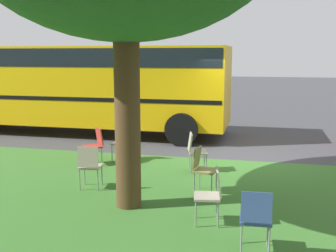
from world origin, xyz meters
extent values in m
plane|color=#424247|center=(0.00, 0.00, 0.00)|extent=(80.00, 80.00, 0.00)
cube|color=#3D752D|center=(0.00, 3.20, 0.00)|extent=(48.00, 6.00, 0.01)
cylinder|color=brown|center=(1.70, 3.84, 1.77)|extent=(0.44, 0.44, 3.54)
cube|color=olive|center=(0.49, 2.84, 0.44)|extent=(0.45, 0.47, 0.04)
cube|color=olive|center=(0.67, 2.81, 0.68)|extent=(0.14, 0.41, 0.40)
cylinder|color=gray|center=(0.35, 3.04, 0.21)|extent=(0.02, 0.02, 0.42)
cylinder|color=gray|center=(0.30, 2.68, 0.21)|extent=(0.02, 0.02, 0.42)
cylinder|color=gray|center=(0.69, 2.99, 0.21)|extent=(0.02, 0.02, 0.42)
cylinder|color=gray|center=(0.64, 2.64, 0.21)|extent=(0.02, 0.02, 0.42)
cube|color=#ADA393|center=(2.87, 0.90, 0.44)|extent=(0.51, 0.50, 0.04)
cube|color=#ADA393|center=(2.83, 0.72, 0.68)|extent=(0.41, 0.19, 0.40)
cylinder|color=gray|center=(3.09, 1.01, 0.21)|extent=(0.02, 0.02, 0.42)
cylinder|color=gray|center=(2.74, 1.11, 0.21)|extent=(0.02, 0.02, 0.42)
cylinder|color=gray|center=(3.00, 0.69, 0.21)|extent=(0.02, 0.02, 0.42)
cylinder|color=gray|center=(2.66, 0.78, 0.21)|extent=(0.02, 0.02, 0.42)
cube|color=#ADA393|center=(2.75, 3.07, 0.44)|extent=(0.47, 0.46, 0.04)
cube|color=#ADA393|center=(2.73, 3.25, 0.68)|extent=(0.41, 0.14, 0.40)
cylinder|color=gray|center=(2.60, 2.88, 0.21)|extent=(0.02, 0.02, 0.42)
cylinder|color=gray|center=(2.96, 2.93, 0.21)|extent=(0.02, 0.02, 0.42)
cylinder|color=gray|center=(2.55, 3.22, 0.21)|extent=(0.02, 0.02, 0.42)
cylinder|color=gray|center=(2.91, 3.27, 0.21)|extent=(0.02, 0.02, 0.42)
cube|color=#ADA393|center=(0.88, 1.37, 0.44)|extent=(0.50, 0.51, 0.04)
cube|color=#ADA393|center=(1.05, 1.42, 0.68)|extent=(0.19, 0.41, 0.40)
cylinder|color=gray|center=(0.67, 1.50, 0.21)|extent=(0.02, 0.02, 0.42)
cylinder|color=gray|center=(0.76, 1.15, 0.21)|extent=(0.02, 0.02, 0.42)
cylinder|color=gray|center=(0.99, 1.59, 0.21)|extent=(0.02, 0.02, 0.42)
cylinder|color=gray|center=(1.09, 1.24, 0.21)|extent=(0.02, 0.02, 0.42)
cube|color=#B7332D|center=(3.45, 1.37, 0.44)|extent=(0.58, 0.58, 0.04)
cube|color=#B7332D|center=(3.31, 1.26, 0.68)|extent=(0.32, 0.36, 0.40)
cylinder|color=gray|center=(3.70, 1.35, 0.21)|extent=(0.02, 0.02, 0.42)
cylinder|color=gray|center=(3.46, 1.62, 0.21)|extent=(0.02, 0.02, 0.42)
cylinder|color=gray|center=(3.44, 1.13, 0.21)|extent=(0.02, 0.02, 0.42)
cylinder|color=gray|center=(3.21, 1.40, 0.21)|extent=(0.02, 0.02, 0.42)
cube|color=#335184|center=(-0.50, 5.07, 0.44)|extent=(0.44, 0.42, 0.04)
cube|color=#335184|center=(-0.51, 5.25, 0.68)|extent=(0.40, 0.10, 0.40)
cylinder|color=gray|center=(-0.68, 4.89, 0.21)|extent=(0.02, 0.02, 0.42)
cylinder|color=gray|center=(-0.32, 4.91, 0.21)|extent=(0.02, 0.02, 0.42)
cylinder|color=gray|center=(-0.69, 5.23, 0.21)|extent=(0.02, 0.02, 0.42)
cylinder|color=gray|center=(-0.33, 5.24, 0.21)|extent=(0.02, 0.02, 0.42)
cube|color=#ADA393|center=(0.26, 4.30, 0.44)|extent=(0.46, 0.48, 0.04)
cube|color=#ADA393|center=(0.09, 4.27, 0.68)|extent=(0.15, 0.41, 0.40)
cylinder|color=gray|center=(0.46, 4.15, 0.21)|extent=(0.02, 0.02, 0.42)
cylinder|color=gray|center=(0.40, 4.50, 0.21)|extent=(0.02, 0.02, 0.42)
cylinder|color=gray|center=(0.12, 4.09, 0.21)|extent=(0.02, 0.02, 0.42)
cylinder|color=gray|center=(0.07, 4.45, 0.21)|extent=(0.02, 0.02, 0.42)
cube|color=yellow|center=(5.77, -2.41, 1.63)|extent=(10.40, 2.44, 2.50)
cube|color=black|center=(5.77, -2.41, 1.28)|extent=(10.30, 2.46, 0.12)
cube|color=black|center=(5.77, -2.41, 2.53)|extent=(10.30, 2.46, 0.56)
cylinder|color=black|center=(1.77, -1.15, 0.48)|extent=(0.96, 0.28, 0.96)
cylinder|color=black|center=(1.77, -3.67, 0.48)|extent=(0.96, 0.28, 0.96)
camera|label=1|loc=(-0.57, 10.50, 2.64)|focal=44.56mm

